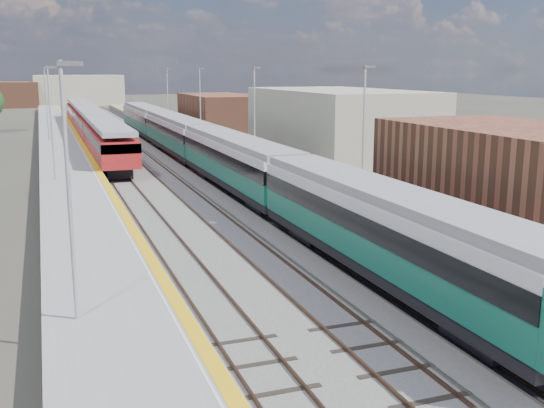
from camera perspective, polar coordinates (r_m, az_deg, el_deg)
ground at (r=62.15m, az=-9.70°, el=4.15°), size 320.00×320.00×0.00m
ballast_bed at (r=64.25m, az=-12.08°, el=4.33°), size 10.50×155.00×0.06m
tracks at (r=65.97m, az=-11.77°, el=4.60°), size 8.96×160.00×0.17m
platform_right at (r=65.61m, az=-5.55°, el=5.14°), size 4.70×155.00×8.52m
platform_left at (r=63.63m, az=-18.18°, el=4.37°), size 4.30×155.00×8.52m
buildings at (r=149.45m, az=-23.18°, el=11.95°), size 72.00×185.50×40.00m
green_train at (r=52.78m, az=-6.28°, el=5.34°), size 2.89×80.55×3.19m
red_train at (r=76.93m, az=-15.96°, el=6.97°), size 2.93×59.35×3.70m
tree_d at (r=77.68m, az=5.65°, el=8.48°), size 4.26×4.26×5.77m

